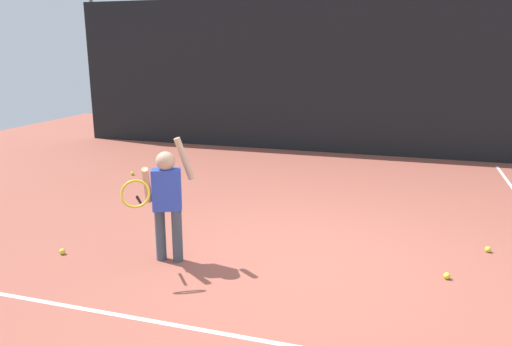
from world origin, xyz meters
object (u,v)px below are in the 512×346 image
Objects in this scene: tennis_player at (166,197)px; tennis_ball_4 at (132,173)px; tennis_ball_2 at (447,276)px; tennis_ball_3 at (488,249)px; tennis_ball_0 at (62,251)px.

tennis_player is 3.97m from tennis_ball_4.
tennis_ball_3 is at bearing 59.89° from tennis_ball_2.
tennis_ball_0 is at bearing -71.55° from tennis_ball_4.
tennis_ball_0 and tennis_ball_4 have the same top height.
tennis_player is 20.46× the size of tennis_ball_2.
tennis_ball_2 is 0.97m from tennis_ball_3.
tennis_player is at bearing -53.40° from tennis_ball_4.
tennis_ball_2 is 1.00× the size of tennis_ball_3.
tennis_player is 20.46× the size of tennis_ball_4.
tennis_player is 20.46× the size of tennis_ball_0.
tennis_ball_0 and tennis_ball_2 have the same top height.
tennis_ball_3 and tennis_ball_4 have the same top height.
tennis_player is at bearing 9.03° from tennis_ball_0.
tennis_ball_2 is (4.07, 0.62, 0.00)m from tennis_ball_0.
tennis_ball_2 is at bearing -120.11° from tennis_ball_3.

